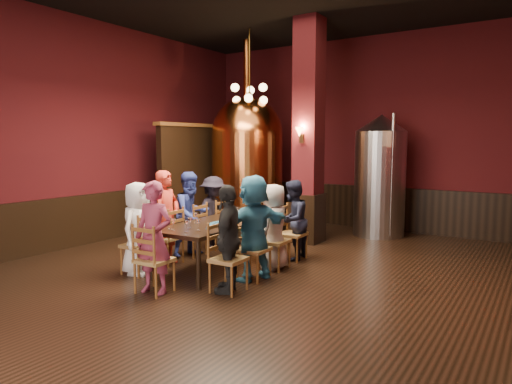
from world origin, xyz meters
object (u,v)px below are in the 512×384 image
Objects in this scene: rose_vase at (259,201)px; steel_vessel at (380,176)px; person_2 at (192,214)px; person_0 at (138,228)px; person_1 at (167,218)px; copper_kettle at (247,162)px; dining_table at (220,225)px.

steel_vessel is at bearing 66.10° from rose_vase.
person_0 is at bearing -165.82° from person_2.
person_1 is 1.04× the size of person_2.
person_2 is 4.25× the size of rose_vase.
steel_vessel is at bearing -38.83° from person_0.
copper_kettle is 3.02m from steel_vessel.
dining_table is 1.06m from rose_vase.
person_2 is (-0.03, 0.66, -0.03)m from person_1.
person_0 is (-0.81, -1.03, 0.03)m from dining_table.
dining_table is 0.92m from person_1.
dining_table is at bearing -109.91° from steel_vessel.
dining_table is 0.92× the size of steel_vessel.
person_0 reaches higher than rose_vase.
person_1 is at bearing -12.25° from person_0.
copper_kettle is 12.16× the size of rose_vase.
person_1 reaches higher than person_2.
person_0 is 1.33m from person_2.
rose_vase is at bearing -42.58° from person_1.
person_2 is 0.35× the size of copper_kettle.
person_1 is 0.36× the size of copper_kettle.
copper_kettle is (-0.59, 3.29, 0.80)m from person_1.
steel_vessel is 3.19m from rose_vase.
person_1 is at bearing -125.14° from rose_vase.
copper_kettle reaches higher than person_2.
rose_vase reaches higher than dining_table.
person_0 is at bearing -81.10° from copper_kettle.
person_0 is 0.95× the size of person_2.
steel_vessel is (1.41, 3.90, 0.63)m from dining_table.
copper_kettle is (-1.43, 2.93, 0.90)m from dining_table.
steel_vessel is at bearing 18.91° from copper_kettle.
rose_vase is at bearing -42.54° from person_2.
rose_vase is (0.99, 0.71, 0.22)m from person_2.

